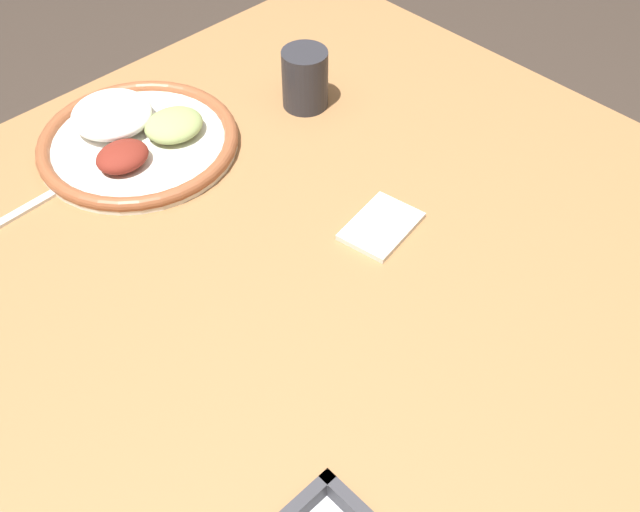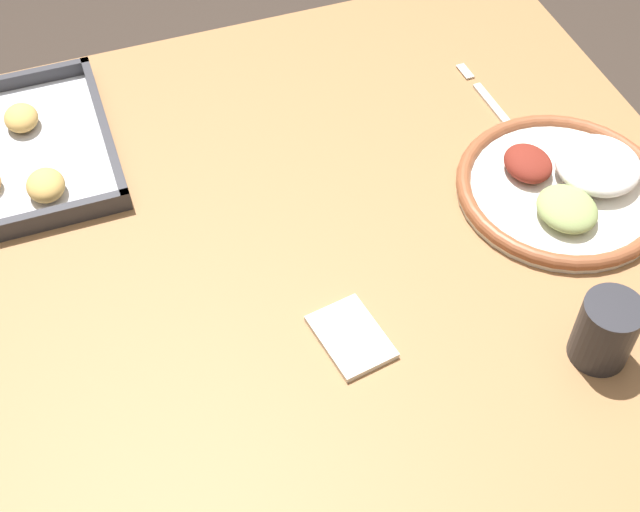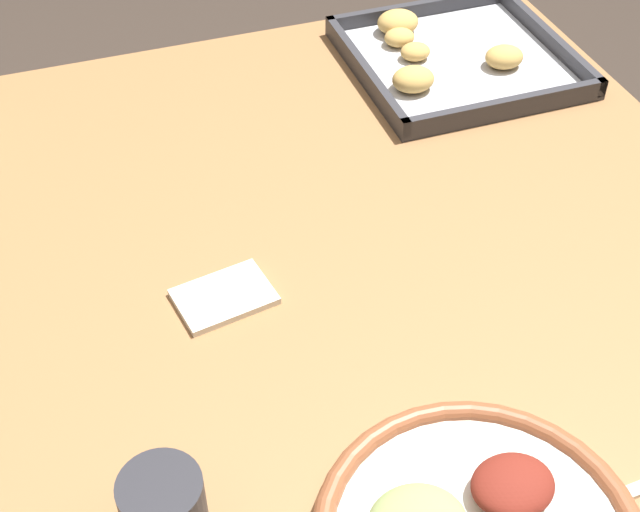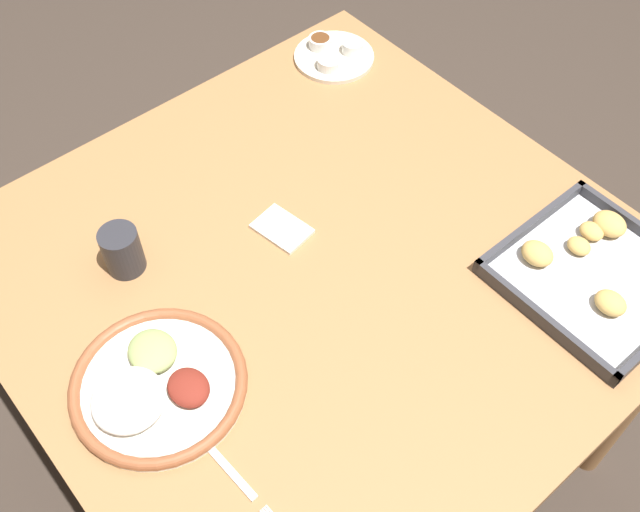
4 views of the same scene
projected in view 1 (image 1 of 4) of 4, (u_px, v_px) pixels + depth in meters
dining_table at (324, 323)px, 0.99m from camera, size 1.08×1.08×0.78m
dinner_plate at (136, 137)px, 1.06m from camera, size 0.28×0.28×0.05m
fork at (28, 208)px, 0.98m from camera, size 0.21×0.02×0.00m
drinking_cup at (305, 79)px, 1.11m from camera, size 0.07×0.07×0.09m
napkin at (382, 227)px, 0.95m from camera, size 0.11×0.09×0.01m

